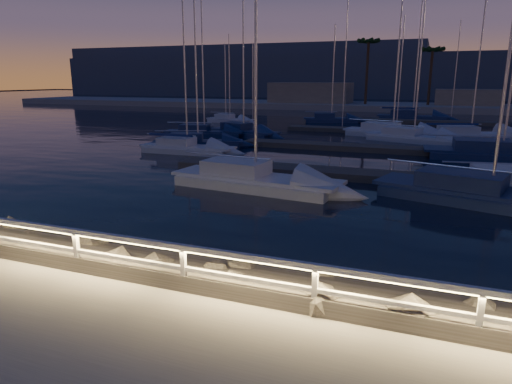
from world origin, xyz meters
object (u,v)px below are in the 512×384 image
sailboat_h (498,152)px  sailboat_m (330,119)px  sailboat_e (242,131)px  sailboat_b (251,178)px  guard_rail (265,269)px  sailboat_i (229,119)px  sailboat_j (202,132)px  sailboat_l (468,134)px  sailboat_f (185,147)px  sailboat_d (484,193)px  sailboat_g (411,137)px  sailboat_k (390,132)px  sailboat_a (196,142)px  sailboat_n (411,117)px

sailboat_h → sailboat_m: size_ratio=1.44×
sailboat_e → sailboat_b: bearing=-46.4°
guard_rail → sailboat_i: bearing=115.2°
guard_rail → sailboat_e: sailboat_e is taller
sailboat_e → sailboat_h: 21.38m
sailboat_j → sailboat_l: (22.72, 6.82, 0.01)m
sailboat_m → sailboat_f: bearing=-116.4°
sailboat_i → sailboat_j: 13.82m
sailboat_h → sailboat_l: bearing=93.4°
sailboat_e → sailboat_j: 3.67m
sailboat_d → sailboat_g: 19.95m
sailboat_d → sailboat_m: 37.36m
sailboat_g → sailboat_m: sailboat_g is taller
sailboat_d → sailboat_k: bearing=121.0°
sailboat_g → sailboat_i: sailboat_g is taller
sailboat_a → sailboat_k: bearing=19.6°
sailboat_g → sailboat_n: size_ratio=0.93×
sailboat_b → sailboat_f: sailboat_b is taller
sailboat_g → sailboat_i: bearing=174.2°
sailboat_b → sailboat_n: size_ratio=0.98×
sailboat_a → sailboat_j: size_ratio=0.95×
sailboat_a → sailboat_j: bearing=89.5°
guard_rail → sailboat_i: (-20.10, 42.62, -0.98)m
sailboat_g → sailboat_m: 18.16m
sailboat_a → sailboat_i: 20.69m
sailboat_i → sailboat_j: bearing=-64.3°
sailboat_f → sailboat_l: 25.01m
sailboat_m → sailboat_n: sailboat_n is taller
sailboat_g → sailboat_d: bearing=-59.4°
sailboat_j → sailboat_l: size_ratio=0.84×
sailboat_a → sailboat_e: sailboat_e is taller
sailboat_k → sailboat_m: bearing=135.8°
sailboat_b → sailboat_i: sailboat_b is taller
sailboat_e → sailboat_n: size_ratio=0.84×
sailboat_e → sailboat_l: sailboat_l is taller
sailboat_e → sailboat_k: bearing=39.1°
sailboat_d → sailboat_e: sailboat_d is taller
sailboat_g → sailboat_j: 18.43m
sailboat_g → sailboat_n: sailboat_n is taller
sailboat_e → sailboat_i: 13.46m
sailboat_i → sailboat_n: size_ratio=0.70×
sailboat_a → sailboat_e: 8.08m
sailboat_n → guard_rail: bearing=-87.9°
sailboat_a → sailboat_k: size_ratio=0.78×
sailboat_d → sailboat_h: bearing=97.8°
sailboat_i → sailboat_k: (19.54, -7.14, 0.06)m
guard_rail → sailboat_m: 48.34m
sailboat_l → sailboat_n: 18.68m
sailboat_k → sailboat_i: bearing=171.5°
sailboat_b → sailboat_g: (6.49, 20.46, -0.04)m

